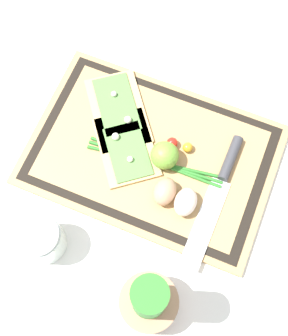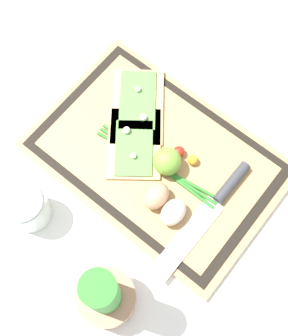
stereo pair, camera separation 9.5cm
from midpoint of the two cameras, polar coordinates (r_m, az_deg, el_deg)
ground_plane at (r=1.00m, az=-1.77°, el=1.10°), size 6.00×6.00×0.00m
cutting_board at (r=0.99m, az=-1.79°, el=1.27°), size 0.51×0.34×0.02m
pizza_slice_near at (r=1.02m, az=-5.86°, el=6.78°), size 0.20×0.21×0.02m
pizza_slice_far at (r=0.98m, az=-4.91°, el=2.05°), size 0.19×0.20×0.02m
knife at (r=0.96m, az=6.81°, el=-1.72°), size 0.04×0.29×0.02m
egg_brown at (r=0.93m, az=-0.34°, el=-3.29°), size 0.04×0.06×0.04m
egg_pink at (r=0.93m, az=2.18°, el=-4.58°), size 0.04×0.06×0.04m
lime at (r=0.95m, az=-0.31°, el=1.17°), size 0.06×0.06×0.06m
cherry_tomato_red at (r=0.98m, az=0.69°, el=2.69°), size 0.02×0.02×0.02m
cherry_tomato_yellow at (r=0.98m, az=2.60°, el=2.14°), size 0.02×0.02×0.02m
scallion_bunch at (r=0.97m, az=-1.46°, el=0.35°), size 0.29×0.05×0.01m
herb_pot at (r=0.85m, az=-2.70°, el=-16.39°), size 0.11×0.11×0.23m
sauce_jar at (r=0.94m, az=-15.15°, el=-8.84°), size 0.08×0.08×0.09m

